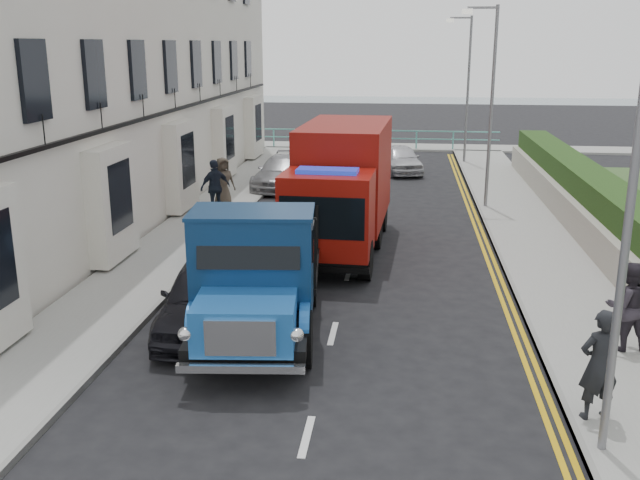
{
  "coord_description": "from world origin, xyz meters",
  "views": [
    {
      "loc": [
        1.33,
        -11.52,
        5.76
      ],
      "look_at": [
        -0.52,
        4.11,
        1.4
      ],
      "focal_mm": 40.0,
      "sensor_mm": 36.0,
      "label": 1
    }
  ],
  "objects_px": {
    "lamp_near": "(623,183)",
    "pedestrian_east_near": "(599,365)",
    "lamp_mid": "(489,96)",
    "bedford_lorry": "(255,285)",
    "parked_car_front": "(208,295)",
    "lamp_far": "(466,81)",
    "red_lorry": "(342,185)"
  },
  "relations": [
    {
      "from": "lamp_near",
      "to": "lamp_far",
      "type": "xyz_separation_m",
      "value": [
        0.0,
        26.0,
        0.0
      ]
    },
    {
      "from": "lamp_far",
      "to": "parked_car_front",
      "type": "xyz_separation_m",
      "value": [
        -6.78,
        -21.99,
        -3.27
      ]
    },
    {
      "from": "lamp_mid",
      "to": "pedestrian_east_near",
      "type": "distance_m",
      "value": 15.4
    },
    {
      "from": "red_lorry",
      "to": "pedestrian_east_near",
      "type": "distance_m",
      "value": 10.58
    },
    {
      "from": "lamp_mid",
      "to": "bedford_lorry",
      "type": "distance_m",
      "value": 14.19
    },
    {
      "from": "lamp_mid",
      "to": "lamp_far",
      "type": "distance_m",
      "value": 10.0
    },
    {
      "from": "lamp_mid",
      "to": "pedestrian_east_near",
      "type": "bearing_deg",
      "value": -89.16
    },
    {
      "from": "lamp_far",
      "to": "red_lorry",
      "type": "distance_m",
      "value": 16.49
    },
    {
      "from": "lamp_near",
      "to": "pedestrian_east_near",
      "type": "height_order",
      "value": "lamp_near"
    },
    {
      "from": "lamp_near",
      "to": "bedford_lorry",
      "type": "relative_size",
      "value": 1.18
    },
    {
      "from": "lamp_far",
      "to": "red_lorry",
      "type": "xyz_separation_m",
      "value": [
        -4.56,
        -15.71,
        -2.12
      ]
    },
    {
      "from": "lamp_near",
      "to": "parked_car_front",
      "type": "height_order",
      "value": "lamp_near"
    },
    {
      "from": "lamp_mid",
      "to": "red_lorry",
      "type": "xyz_separation_m",
      "value": [
        -4.56,
        -5.71,
        -2.12
      ]
    },
    {
      "from": "bedford_lorry",
      "to": "parked_car_front",
      "type": "bearing_deg",
      "value": 141.55
    },
    {
      "from": "lamp_near",
      "to": "lamp_far",
      "type": "bearing_deg",
      "value": 90.0
    },
    {
      "from": "lamp_near",
      "to": "lamp_mid",
      "type": "height_order",
      "value": "same"
    },
    {
      "from": "pedestrian_east_near",
      "to": "lamp_far",
      "type": "bearing_deg",
      "value": -105.38
    },
    {
      "from": "lamp_mid",
      "to": "pedestrian_east_near",
      "type": "xyz_separation_m",
      "value": [
        0.22,
        -15.11,
        -2.98
      ]
    },
    {
      "from": "lamp_far",
      "to": "pedestrian_east_near",
      "type": "bearing_deg",
      "value": -89.49
    },
    {
      "from": "lamp_near",
      "to": "lamp_mid",
      "type": "distance_m",
      "value": 16.0
    },
    {
      "from": "parked_car_front",
      "to": "lamp_mid",
      "type": "bearing_deg",
      "value": 55.77
    },
    {
      "from": "lamp_near",
      "to": "parked_car_front",
      "type": "bearing_deg",
      "value": 149.38
    },
    {
      "from": "bedford_lorry",
      "to": "parked_car_front",
      "type": "height_order",
      "value": "bedford_lorry"
    },
    {
      "from": "bedford_lorry",
      "to": "red_lorry",
      "type": "bearing_deg",
      "value": 75.75
    },
    {
      "from": "lamp_far",
      "to": "bedford_lorry",
      "type": "relative_size",
      "value": 1.18
    },
    {
      "from": "lamp_near",
      "to": "lamp_far",
      "type": "relative_size",
      "value": 1.0
    },
    {
      "from": "lamp_far",
      "to": "red_lorry",
      "type": "relative_size",
      "value": 1.02
    },
    {
      "from": "lamp_far",
      "to": "red_lorry",
      "type": "height_order",
      "value": "lamp_far"
    },
    {
      "from": "lamp_mid",
      "to": "red_lorry",
      "type": "distance_m",
      "value": 7.61
    },
    {
      "from": "bedford_lorry",
      "to": "parked_car_front",
      "type": "xyz_separation_m",
      "value": [
        -1.15,
        0.74,
        -0.53
      ]
    },
    {
      "from": "lamp_far",
      "to": "bedford_lorry",
      "type": "bearing_deg",
      "value": -103.92
    },
    {
      "from": "lamp_mid",
      "to": "red_lorry",
      "type": "height_order",
      "value": "lamp_mid"
    }
  ]
}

